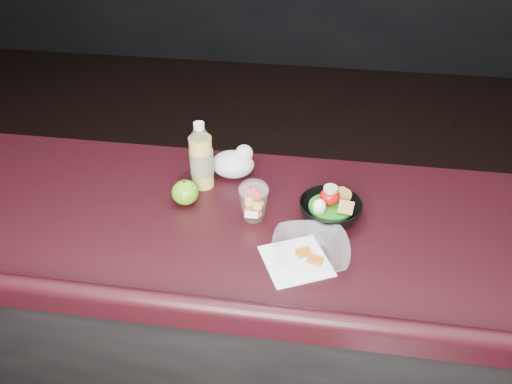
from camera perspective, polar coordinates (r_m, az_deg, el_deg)
counter at (r=1.80m, az=0.37°, el=-15.82°), size 4.06×0.71×1.02m
lemonade_bottle at (r=1.53m, az=-6.25°, el=3.65°), size 0.07×0.07×0.22m
fruit_cup at (r=1.40m, az=-0.27°, el=-0.89°), size 0.09×0.09×0.12m
green_apple at (r=1.49m, az=-8.10°, el=-0.05°), size 0.08×0.08×0.08m
plastic_bag at (r=1.59m, az=-2.49°, el=3.36°), size 0.14×0.11×0.10m
snack_bowl at (r=1.43m, az=8.44°, el=-1.89°), size 0.22×0.22×0.10m
takeout_bowl at (r=1.30m, az=6.24°, el=-6.78°), size 0.22×0.22×0.05m
paper_napkin at (r=1.31m, az=4.59°, el=-7.86°), size 0.21×0.21×0.00m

